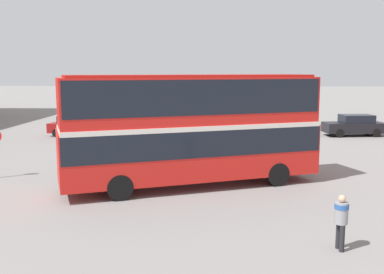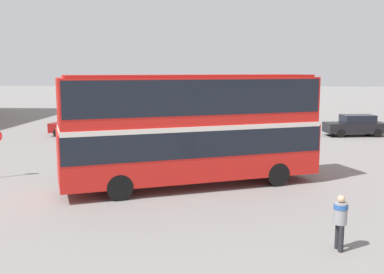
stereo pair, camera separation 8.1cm
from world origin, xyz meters
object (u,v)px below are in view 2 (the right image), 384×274
at_px(double_decker_bus, 192,123).
at_px(parked_car_side_street, 77,126).
at_px(pedestrian_foreground, 340,217).
at_px(parked_car_kerb_far, 199,138).
at_px(parked_car_kerb_near, 356,125).

xyz_separation_m(double_decker_bus, parked_car_side_street, (-9.53, 14.26, -1.94)).
distance_m(pedestrian_foreground, parked_car_kerb_far, 16.32).
height_order(parked_car_kerb_far, parked_car_side_street, parked_car_side_street).
relative_size(parked_car_kerb_far, parked_car_side_street, 0.94).
height_order(parked_car_kerb_near, parked_car_side_street, parked_car_kerb_near).
bearing_deg(parked_car_kerb_far, pedestrian_foreground, -79.39).
height_order(double_decker_bus, parked_car_kerb_near, double_decker_bus).
height_order(double_decker_bus, parked_car_kerb_far, double_decker_bus).
bearing_deg(parked_car_kerb_far, parked_car_side_street, 145.31).
xyz_separation_m(parked_car_kerb_far, parked_car_side_street, (-9.45, 5.25, 0.02)).
height_order(pedestrian_foreground, parked_car_kerb_far, pedestrian_foreground).
distance_m(double_decker_bus, parked_car_kerb_far, 9.22).
bearing_deg(parked_car_side_street, parked_car_kerb_far, -17.64).
bearing_deg(pedestrian_foreground, parked_car_kerb_far, -82.87).
bearing_deg(parked_car_kerb_far, double_decker_bus, -95.09).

